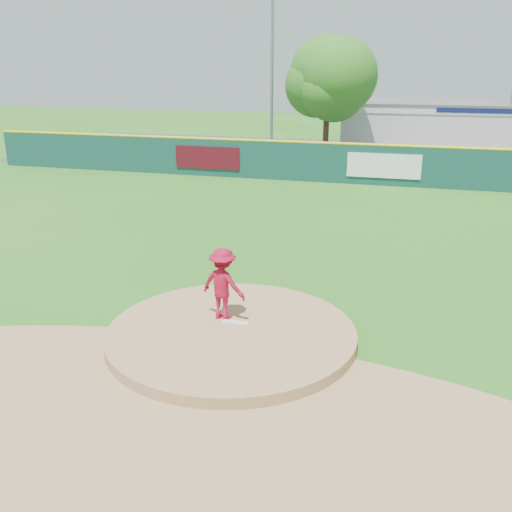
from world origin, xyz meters
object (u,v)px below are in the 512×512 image
(pitcher, at_px, (223,284))
(pool_building_grp, at_px, (456,126))
(playground_slide, at_px, (121,145))
(deciduous_tree, at_px, (328,85))
(light_pole_left, at_px, (272,59))
(van, at_px, (383,162))

(pitcher, bearing_deg, pool_building_grp, -86.78)
(pitcher, height_order, playground_slide, pitcher)
(pitcher, bearing_deg, deciduous_tree, -71.52)
(pool_building_grp, bearing_deg, light_pole_left, -157.40)
(van, xyz_separation_m, playground_slide, (-16.90, 2.03, 0.02))
(pitcher, height_order, pool_building_grp, pool_building_grp)
(pool_building_grp, xyz_separation_m, deciduous_tree, (-8.00, -6.99, 2.89))
(van, bearing_deg, light_pole_left, 36.64)
(pool_building_grp, distance_m, deciduous_tree, 11.01)
(pool_building_grp, relative_size, light_pole_left, 1.38)
(pool_building_grp, xyz_separation_m, light_pole_left, (-12.00, -4.99, 4.39))
(pitcher, xyz_separation_m, van, (2.20, 20.32, -0.39))
(pitcher, bearing_deg, playground_slide, -42.04)
(light_pole_left, bearing_deg, pitcher, -77.96)
(pitcher, xyz_separation_m, light_pole_left, (-5.65, 26.49, 4.96))
(pool_building_grp, xyz_separation_m, playground_slide, (-21.05, -9.14, -0.94))
(pitcher, height_order, van, pitcher)
(van, bearing_deg, pitcher, 158.62)
(van, xyz_separation_m, deciduous_tree, (-3.85, 4.17, 3.85))
(pool_building_grp, bearing_deg, pitcher, -101.40)
(playground_slide, height_order, light_pole_left, light_pole_left)
(deciduous_tree, height_order, light_pole_left, light_pole_left)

